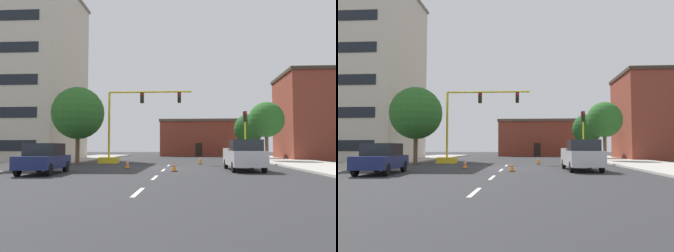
% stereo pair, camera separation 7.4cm
% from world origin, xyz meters
% --- Properties ---
extents(ground_plane, '(160.00, 160.00, 0.00)m').
position_xyz_m(ground_plane, '(0.00, 0.00, 0.00)').
color(ground_plane, '#2D2D30').
extents(sidewalk_left, '(6.00, 56.00, 0.14)m').
position_xyz_m(sidewalk_left, '(-11.90, 8.00, 0.07)').
color(sidewalk_left, '#9E998E').
rests_on(sidewalk_left, ground_plane).
extents(sidewalk_right, '(6.00, 56.00, 0.14)m').
position_xyz_m(sidewalk_right, '(11.90, 8.00, 0.07)').
color(sidewalk_right, '#B2ADA3').
rests_on(sidewalk_right, ground_plane).
extents(lane_stripe_seg_0, '(0.16, 2.40, 0.01)m').
position_xyz_m(lane_stripe_seg_0, '(0.00, -14.00, 0.00)').
color(lane_stripe_seg_0, silver).
rests_on(lane_stripe_seg_0, ground_plane).
extents(lane_stripe_seg_1, '(0.16, 2.40, 0.01)m').
position_xyz_m(lane_stripe_seg_1, '(0.00, -8.50, 0.00)').
color(lane_stripe_seg_1, silver).
rests_on(lane_stripe_seg_1, ground_plane).
extents(lane_stripe_seg_2, '(0.16, 2.40, 0.01)m').
position_xyz_m(lane_stripe_seg_2, '(0.00, -3.00, 0.00)').
color(lane_stripe_seg_2, silver).
rests_on(lane_stripe_seg_2, ground_plane).
extents(lane_stripe_seg_3, '(0.16, 2.40, 0.01)m').
position_xyz_m(lane_stripe_seg_3, '(0.00, 2.50, 0.00)').
color(lane_stripe_seg_3, silver).
rests_on(lane_stripe_seg_3, ground_plane).
extents(building_tall_left, '(15.91, 12.75, 20.47)m').
position_xyz_m(building_tall_left, '(-19.98, 13.70, 10.25)').
color(building_tall_left, beige).
rests_on(building_tall_left, ground_plane).
extents(building_brick_center, '(13.04, 7.82, 6.18)m').
position_xyz_m(building_brick_center, '(3.25, 33.60, 3.10)').
color(building_brick_center, brown).
rests_on(building_brick_center, ground_plane).
extents(building_row_right, '(12.19, 9.73, 10.69)m').
position_xyz_m(building_row_right, '(19.31, 17.76, 5.36)').
color(building_row_right, brown).
rests_on(building_row_right, ground_plane).
extents(traffic_signal_gantry, '(8.74, 1.20, 6.83)m').
position_xyz_m(traffic_signal_gantry, '(-4.77, 6.11, 2.22)').
color(traffic_signal_gantry, yellow).
rests_on(traffic_signal_gantry, ground_plane).
extents(traffic_light_pole_right, '(0.32, 0.47, 4.80)m').
position_xyz_m(traffic_light_pole_right, '(6.84, 5.80, 3.53)').
color(traffic_light_pole_right, yellow).
rests_on(traffic_light_pole_right, ground_plane).
extents(tree_right_mid, '(3.70, 3.70, 6.25)m').
position_xyz_m(tree_right_mid, '(9.77, 10.31, 4.38)').
color(tree_right_mid, brown).
rests_on(tree_right_mid, ground_plane).
extents(tree_right_far, '(3.89, 3.89, 5.86)m').
position_xyz_m(tree_right_far, '(9.50, 19.19, 3.90)').
color(tree_right_far, '#4C3823').
rests_on(tree_right_far, ground_plane).
extents(tree_left_near, '(4.62, 4.62, 6.85)m').
position_xyz_m(tree_left_near, '(-8.12, 3.79, 4.53)').
color(tree_left_near, brown).
rests_on(tree_left_near, ground_plane).
extents(pickup_truck_silver, '(2.11, 5.44, 1.99)m').
position_xyz_m(pickup_truck_silver, '(5.24, -3.14, 0.97)').
color(pickup_truck_silver, '#BCBCC1').
rests_on(pickup_truck_silver, ground_plane).
extents(sedan_navy_near_left, '(2.19, 4.63, 1.74)m').
position_xyz_m(sedan_navy_near_left, '(-6.54, -6.61, 0.89)').
color(sedan_navy_near_left, navy).
rests_on(sedan_navy_near_left, ground_plane).
extents(traffic_cone_roadside_a, '(0.36, 0.36, 0.67)m').
position_xyz_m(traffic_cone_roadside_a, '(-2.65, -1.74, 0.33)').
color(traffic_cone_roadside_a, black).
rests_on(traffic_cone_roadside_a, ground_plane).
extents(traffic_cone_roadside_b, '(0.36, 0.36, 0.72)m').
position_xyz_m(traffic_cone_roadside_b, '(2.70, 4.87, 0.35)').
color(traffic_cone_roadside_b, black).
rests_on(traffic_cone_roadside_b, ground_plane).
extents(traffic_cone_roadside_c, '(0.36, 0.36, 0.64)m').
position_xyz_m(traffic_cone_roadside_c, '(0.78, -4.26, 0.31)').
color(traffic_cone_roadside_c, black).
rests_on(traffic_cone_roadside_c, ground_plane).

